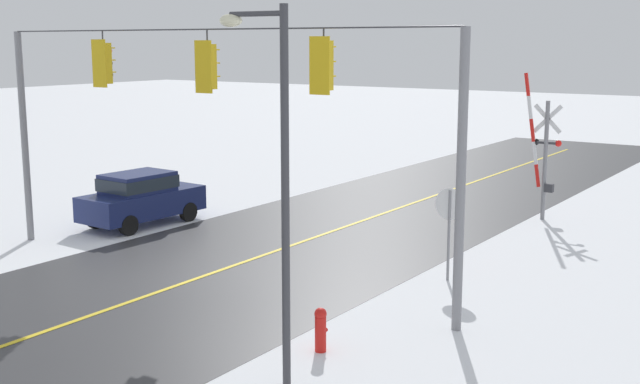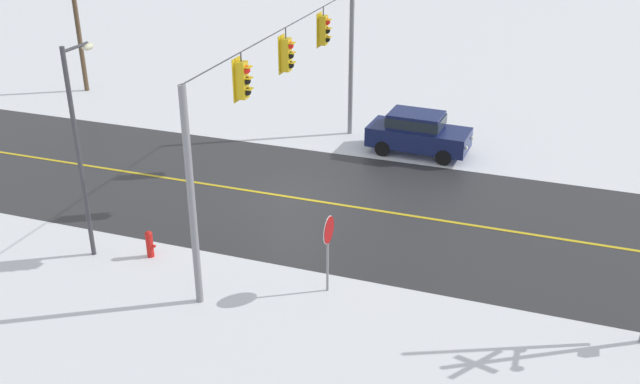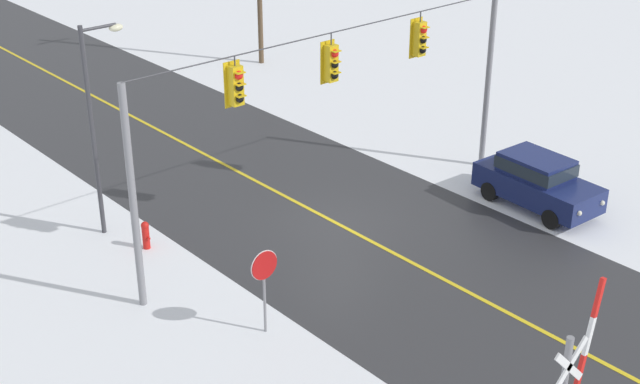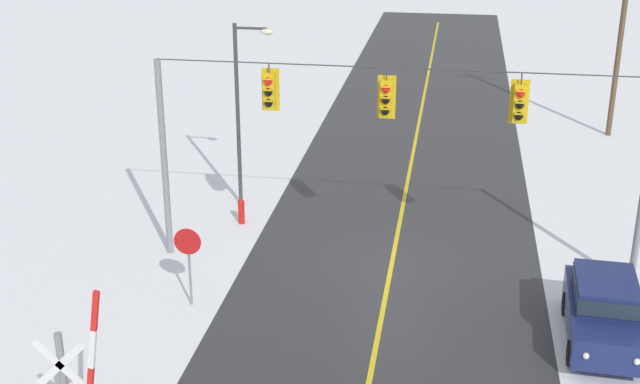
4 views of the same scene
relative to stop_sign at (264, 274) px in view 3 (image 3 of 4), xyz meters
name	(u,v)px [view 3 (image 3 of 4)]	position (x,y,z in m)	size (l,w,h in m)	color
ground_plane	(337,224)	(5.32, 3.19, -1.71)	(160.00, 160.00, 0.00)	white
road_asphalt	(226,165)	(5.32, 9.19, -1.71)	(9.00, 80.00, 0.01)	#303033
lane_centre_line	(226,165)	(5.32, 9.19, -1.70)	(0.14, 72.00, 0.01)	gold
signal_span	(336,96)	(5.22, 3.18, 2.56)	(14.20, 0.47, 6.22)	gray
stop_sign	(264,274)	(0.00, 0.00, 0.00)	(0.80, 0.09, 2.35)	gray
parked_car_navy	(537,180)	(11.01, -0.12, -0.76)	(1.98, 4.27, 1.74)	navy
streetlamp_near	(97,111)	(-0.27, 7.51, 2.20)	(1.39, 0.28, 6.50)	#38383D
fire_hydrant	(146,234)	(-0.02, 5.77, -1.25)	(0.24, 0.31, 0.88)	red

